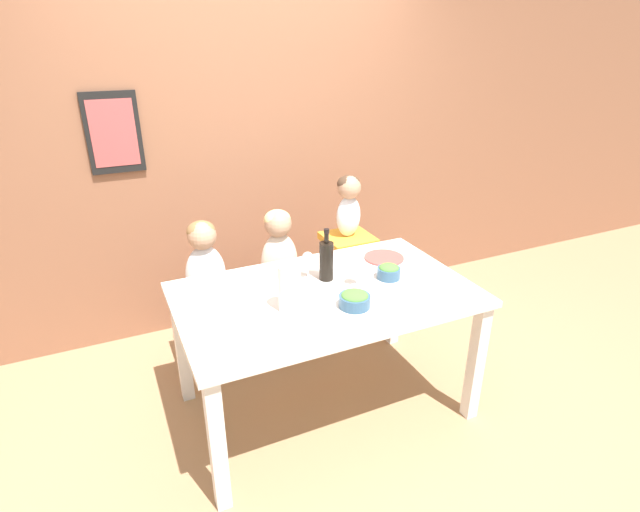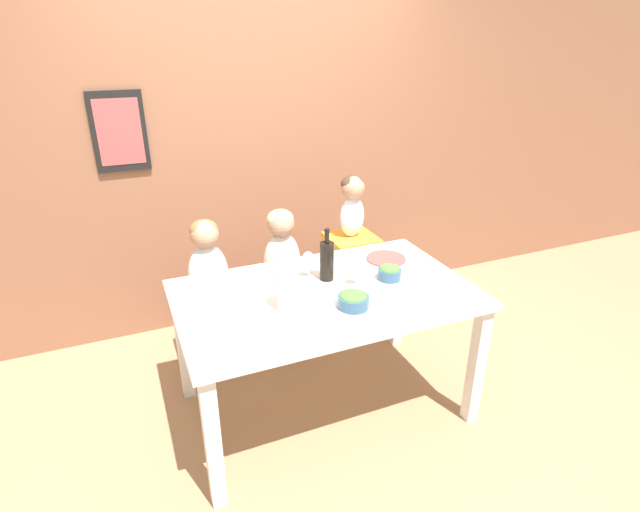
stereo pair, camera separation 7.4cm
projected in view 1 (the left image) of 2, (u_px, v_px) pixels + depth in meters
ground_plane at (325, 405)px, 2.97m from camera, size 14.00×14.00×0.00m
wall_back at (247, 139)px, 3.48m from camera, size 10.00×0.09×2.70m
dining_table at (326, 308)px, 2.70m from camera, size 1.57×0.95×0.77m
chair_far_left at (210, 315)px, 3.21m from camera, size 0.38×0.37×0.44m
chair_far_center at (281, 299)px, 3.40m from camera, size 0.38×0.37×0.44m
chair_right_highchair at (347, 260)px, 3.51m from camera, size 0.32×0.32×0.75m
person_child_left at (204, 261)px, 3.06m from camera, size 0.25×0.18×0.56m
person_child_center at (279, 248)px, 3.24m from camera, size 0.25×0.18×0.56m
person_baby_right at (349, 200)px, 3.33m from camera, size 0.17×0.16×0.42m
wine_bottle at (326, 260)px, 2.75m from camera, size 0.08×0.08×0.30m
paper_towel_roll at (289, 288)px, 2.44m from camera, size 0.11×0.11×0.24m
wine_glass_near at (357, 266)px, 2.68m from camera, size 0.07×0.07×0.16m
wine_glass_far at (308, 260)px, 2.76m from camera, size 0.07×0.07×0.16m
salad_bowl_large at (355, 299)px, 2.50m from camera, size 0.16×0.16×0.08m
salad_bowl_small at (389, 271)px, 2.79m from camera, size 0.13×0.13×0.08m
dinner_plate_front_left at (243, 332)px, 2.29m from camera, size 0.24×0.24×0.01m
dinner_plate_back_left at (238, 288)px, 2.68m from camera, size 0.24×0.24×0.01m
dinner_plate_back_right at (384, 258)px, 3.04m from camera, size 0.24×0.24×0.01m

